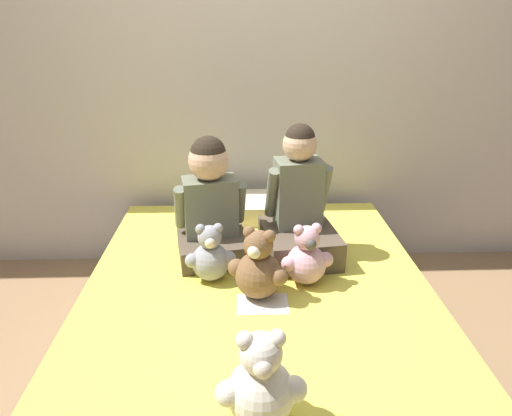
# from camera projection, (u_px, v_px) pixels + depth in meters

# --- Properties ---
(ground_plane) EXTENTS (14.00, 14.00, 0.00)m
(ground_plane) POSITION_uv_depth(u_px,v_px,m) (258.00, 368.00, 2.11)
(ground_plane) COLOR #93704C
(wall_behind_bed) EXTENTS (8.00, 0.06, 2.50)m
(wall_behind_bed) POSITION_uv_depth(u_px,v_px,m) (251.00, 64.00, 2.64)
(wall_behind_bed) COLOR beige
(wall_behind_bed) RESTS_ON ground_plane
(bed) EXTENTS (1.53, 1.99, 0.41)m
(bed) POSITION_uv_depth(u_px,v_px,m) (258.00, 332.00, 2.03)
(bed) COLOR #2D2D33
(bed) RESTS_ON ground_plane
(child_on_left) EXTENTS (0.38, 0.36, 0.59)m
(child_on_left) POSITION_uv_depth(u_px,v_px,m) (211.00, 204.00, 2.16)
(child_on_left) COLOR brown
(child_on_left) RESTS_ON bed
(child_on_right) EXTENTS (0.39, 0.43, 0.65)m
(child_on_right) POSITION_uv_depth(u_px,v_px,m) (299.00, 209.00, 2.18)
(child_on_right) COLOR brown
(child_on_right) RESTS_ON bed
(teddy_bear_held_by_left_child) EXTENTS (0.22, 0.17, 0.27)m
(teddy_bear_held_by_left_child) POSITION_uv_depth(u_px,v_px,m) (210.00, 256.00, 2.01)
(teddy_bear_held_by_left_child) COLOR #939399
(teddy_bear_held_by_left_child) RESTS_ON bed
(teddy_bear_held_by_right_child) EXTENTS (0.23, 0.18, 0.28)m
(teddy_bear_held_by_right_child) POSITION_uv_depth(u_px,v_px,m) (306.00, 258.00, 1.98)
(teddy_bear_held_by_right_child) COLOR #DBA3B2
(teddy_bear_held_by_right_child) RESTS_ON bed
(teddy_bear_between_children) EXTENTS (0.24, 0.20, 0.31)m
(teddy_bear_between_children) POSITION_uv_depth(u_px,v_px,m) (259.00, 268.00, 1.88)
(teddy_bear_between_children) COLOR brown
(teddy_bear_between_children) RESTS_ON bed
(teddy_bear_at_foot_of_bed) EXTENTS (0.26, 0.20, 0.31)m
(teddy_bear_at_foot_of_bed) POSITION_uv_depth(u_px,v_px,m) (261.00, 384.00, 1.29)
(teddy_bear_at_foot_of_bed) COLOR silver
(teddy_bear_at_foot_of_bed) RESTS_ON bed
(pillow_at_headboard) EXTENTS (0.55, 0.32, 0.11)m
(pillow_at_headboard) POSITION_uv_depth(u_px,v_px,m) (253.00, 208.00, 2.67)
(pillow_at_headboard) COLOR beige
(pillow_at_headboard) RESTS_ON bed
(sign_card) EXTENTS (0.21, 0.15, 0.00)m
(sign_card) POSITION_uv_depth(u_px,v_px,m) (263.00, 304.00, 1.87)
(sign_card) COLOR white
(sign_card) RESTS_ON bed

